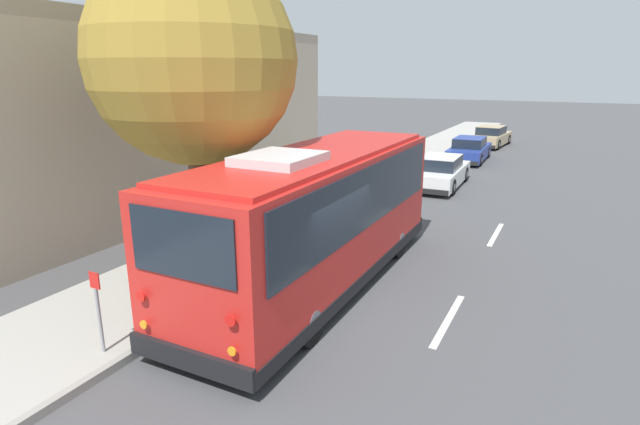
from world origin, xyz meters
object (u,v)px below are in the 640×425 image
Objects in this scene: shuttle_bus at (317,212)px; parked_sedan_blue at (469,150)px; street_tree at (195,46)px; sign_post_far at (175,270)px; parked_sedan_tan at (491,137)px; parked_sedan_white at (440,172)px; sign_post_near at (99,312)px.

shuttle_bus reaches higher than parked_sedan_blue.
street_tree is 4.87× the size of sign_post_far.
parked_sedan_tan is at bearing -3.57° from sign_post_far.
parked_sedan_blue is 20.93m from sign_post_far.
street_tree is at bearing 170.67° from parked_sedan_blue.
shuttle_bus is 1.90× the size of parked_sedan_white.
parked_sedan_blue is 19.40m from street_tree.
parked_sedan_tan is 0.61× the size of street_tree.
street_tree is at bearing 98.24° from shuttle_bus.
parked_sedan_tan is (24.52, 0.07, -1.11)m from shuttle_bus.
parked_sedan_white is 6.96m from parked_sedan_blue.
parked_sedan_blue is 3.20× the size of sign_post_near.
shuttle_bus is 5.46× the size of sign_post_far.
parked_sedan_blue is at bearing -176.59° from parked_sedan_tan.
parked_sedan_blue is 0.97× the size of parked_sedan_tan.
parked_sedan_blue is 2.88× the size of sign_post_far.
shuttle_bus is 4.52m from street_tree.
parked_sedan_tan is at bearing -6.20° from street_tree.
parked_sedan_blue is (18.24, 0.21, -1.12)m from shuttle_bus.
sign_post_far reaches higher than sign_post_near.
street_tree is at bearing 14.23° from sign_post_near.
sign_post_near is 1.80m from sign_post_far.
parked_sedan_tan is 28.99m from sign_post_near.
shuttle_bus reaches higher than sign_post_near.
sign_post_near is at bearing 172.10° from parked_sedan_white.
street_tree reaches higher than parked_sedan_white.
sign_post_near reaches higher than parked_sedan_blue.
parked_sedan_blue is 6.29m from parked_sedan_tan.
parked_sedan_white is 1.00× the size of parked_sedan_blue.
sign_post_far is (-2.21, -1.02, -4.28)m from street_tree.
parked_sedan_white is 14.02m from sign_post_far.
street_tree reaches higher than shuttle_bus.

